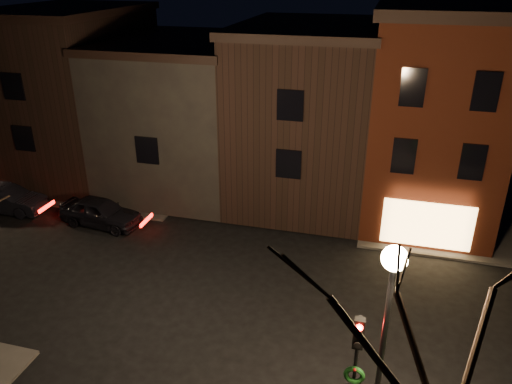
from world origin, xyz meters
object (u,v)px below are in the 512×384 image
at_px(bare_tree_right, 469,352).
at_px(parked_car_b, 6,200).
at_px(street_lamp_near, 389,300).
at_px(traffic_signal, 356,359).
at_px(parked_car_a, 100,212).

relative_size(bare_tree_right, parked_car_b, 1.97).
distance_m(street_lamp_near, parked_car_b, 22.59).
relative_size(traffic_signal, parked_car_a, 0.95).
bearing_deg(traffic_signal, bare_tree_right, -57.59).
distance_m(street_lamp_near, traffic_signal, 2.49).
xyz_separation_m(street_lamp_near, parked_car_b, (-19.79, 9.93, -4.47)).
bearing_deg(street_lamp_near, bare_tree_right, -62.53).
bearing_deg(street_lamp_near, parked_car_b, 153.36).
height_order(parked_car_a, parked_car_b, parked_car_a).
bearing_deg(parked_car_a, bare_tree_right, -123.21).
bearing_deg(parked_car_b, parked_car_a, -93.47).
distance_m(parked_car_a, parked_car_b, 5.71).
height_order(bare_tree_right, parked_car_a, bare_tree_right).
relative_size(bare_tree_right, parked_car_a, 1.99).
distance_m(traffic_signal, parked_car_a, 16.57).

